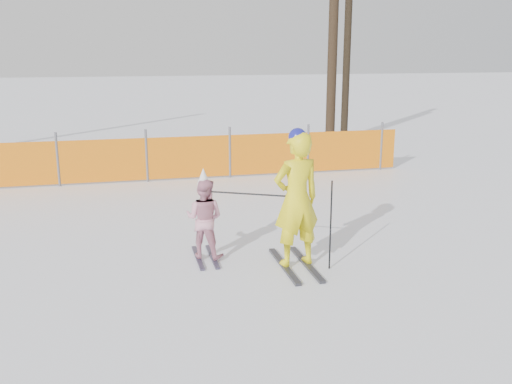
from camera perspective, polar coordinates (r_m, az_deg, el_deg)
ground at (r=8.37m, az=0.80°, el=-7.48°), size 120.00×120.00×0.00m
adult at (r=8.09m, az=4.07°, el=-0.70°), size 0.78×1.41×2.03m
child at (r=8.52m, az=-5.19°, el=-2.59°), size 0.73×1.00×1.39m
ski_poles at (r=8.16m, az=3.66°, el=-1.87°), size 1.59×0.79×1.30m
safety_fence at (r=13.72m, az=-14.35°, el=3.10°), size 14.40×0.06×1.25m
tree_trunks at (r=18.84m, az=-3.00°, el=13.88°), size 11.73×2.12×6.55m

